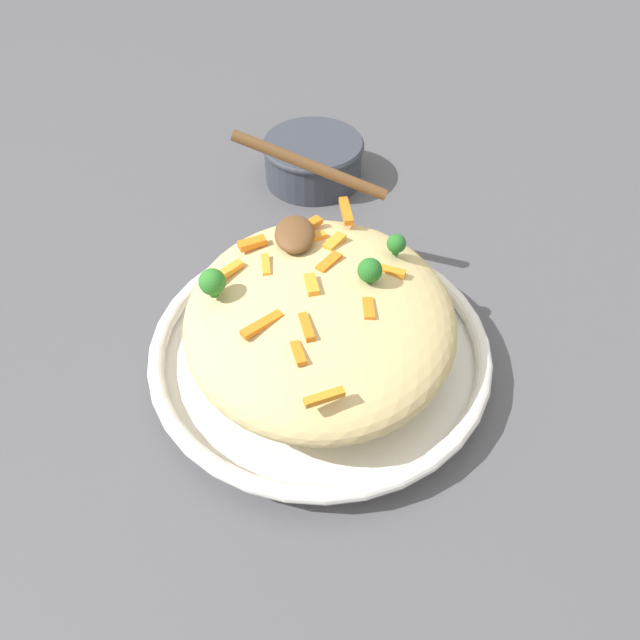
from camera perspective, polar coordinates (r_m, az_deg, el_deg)
The scene contains 23 objects.
ground_plane at distance 0.65m, azimuth -0.00°, elevation -4.04°, with size 2.40×2.40×0.00m, color #4C4C51.
serving_bowl at distance 0.64m, azimuth -0.00°, elevation -2.90°, with size 0.34×0.34×0.04m.
pasta_mound at distance 0.60m, azimuth -0.00°, elevation 0.20°, with size 0.28×0.26×0.08m, color #D1BA7A.
carrot_piece_0 at distance 0.63m, azimuth -6.20°, elevation 6.98°, with size 0.03×0.01×0.01m, color orange.
carrot_piece_1 at distance 0.49m, azimuth 0.95°, elevation -7.03°, with size 0.03×0.01×0.01m, color orange.
carrot_piece_2 at distance 0.65m, azimuth -1.16°, elevation 8.56°, with size 0.03×0.01×0.01m, color orange.
carrot_piece_3 at distance 0.52m, azimuth -1.99°, elevation -3.04°, with size 0.02×0.01×0.01m, color orange.
carrot_piece_4 at distance 0.63m, azimuth -1.24°, elevation 7.19°, with size 0.04×0.01×0.01m, color orange.
carrot_piece_5 at distance 0.54m, azimuth -1.23°, elevation -0.68°, with size 0.03×0.01×0.01m, color orange.
carrot_piece_6 at distance 0.60m, azimuth -4.96°, elevation 4.95°, with size 0.03×0.01×0.01m, color orange.
carrot_piece_7 at distance 0.60m, azimuth -8.68°, elevation 4.26°, with size 0.04×0.01×0.01m, color orange.
carrot_piece_8 at distance 0.60m, azimuth 0.81°, elevation 5.24°, with size 0.03×0.01×0.01m, color orange.
carrot_piece_9 at distance 0.67m, azimuth 2.39°, elevation 9.90°, with size 0.04×0.01×0.01m, color orange.
carrot_piece_10 at distance 0.57m, azimuth -0.78°, elevation 3.43°, with size 0.03×0.01×0.01m, color orange.
carrot_piece_11 at distance 0.56m, azimuth 4.43°, elevation 1.02°, with size 0.03×0.01×0.01m, color orange.
carrot_piece_12 at distance 0.60m, azimuth 6.60°, elevation 4.42°, with size 0.02×0.01×0.01m, color orange.
carrot_piece_13 at distance 0.54m, azimuth -5.32°, elevation -0.42°, with size 0.04×0.01×0.01m, color orange.
carrot_piece_14 at distance 0.62m, azimuth 1.34°, elevation 7.10°, with size 0.03×0.01×0.01m, color orange.
broccoli_floret_0 at distance 0.61m, azimuth 6.98°, elevation 6.90°, with size 0.02×0.02×0.02m.
broccoli_floret_1 at distance 0.57m, azimuth 4.56°, elevation 4.51°, with size 0.02×0.02×0.03m.
broccoli_floret_2 at distance 0.57m, azimuth -9.77°, elevation 3.53°, with size 0.02×0.02×0.03m.
serving_spoon at distance 0.64m, azimuth -1.76°, elevation 10.23°, with size 0.13×0.16×0.07m.
companion_bowl at distance 0.89m, azimuth -0.46°, elevation 14.54°, with size 0.14×0.14×0.06m.
Camera 1 is at (0.41, -0.01, 0.51)m, focal length 35.12 mm.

